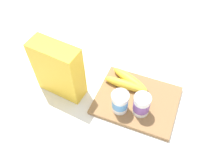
% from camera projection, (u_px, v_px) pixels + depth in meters
% --- Properties ---
extents(ground_plane, '(2.40, 2.40, 0.00)m').
position_uv_depth(ground_plane, '(137.00, 102.00, 0.99)').
color(ground_plane, white).
extents(cutting_board, '(0.33, 0.26, 0.02)m').
position_uv_depth(cutting_board, '(137.00, 100.00, 0.98)').
color(cutting_board, olive).
rests_on(cutting_board, ground_plane).
extents(cereal_box, '(0.20, 0.10, 0.25)m').
position_uv_depth(cereal_box, '(59.00, 70.00, 0.93)').
color(cereal_box, yellow).
rests_on(cereal_box, ground_plane).
extents(yogurt_cup_front, '(0.07, 0.07, 0.09)m').
position_uv_depth(yogurt_cup_front, '(142.00, 105.00, 0.90)').
color(yogurt_cup_front, white).
rests_on(yogurt_cup_front, cutting_board).
extents(yogurt_cup_back, '(0.07, 0.07, 0.09)m').
position_uv_depth(yogurt_cup_back, '(120.00, 102.00, 0.91)').
color(yogurt_cup_back, white).
rests_on(yogurt_cup_back, cutting_board).
extents(banana_bunch, '(0.20, 0.10, 0.04)m').
position_uv_depth(banana_bunch, '(128.00, 82.00, 1.00)').
color(banana_bunch, yellow).
rests_on(banana_bunch, cutting_board).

